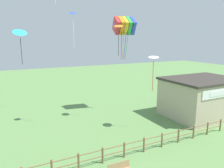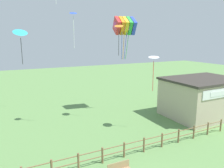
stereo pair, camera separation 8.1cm
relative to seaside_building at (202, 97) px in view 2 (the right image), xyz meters
The scene contains 7 objects.
wooden_fence 13.01m from the seaside_building, 161.89° to the right, with size 21.04×0.14×1.18m.
seaside_building is the anchor object (origin of this frame).
kite_rainbow_parafoil 11.87m from the seaside_building, 140.77° to the left, with size 3.07×2.51×4.88m.
kite_blue_delta 16.28m from the seaside_building, 165.15° to the left, with size 0.84×0.83×3.36m.
kite_cyan_delta 19.89m from the seaside_building, 165.68° to the left, with size 1.40×1.31×3.22m.
kite_white_delta 8.74m from the seaside_building, behind, with size 1.38×1.38×3.30m.
kite_orange_delta 12.10m from the seaside_building, 160.05° to the left, with size 1.26×1.25×3.16m.
Camera 2 is at (-7.34, -7.47, 8.49)m, focal length 35.00 mm.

